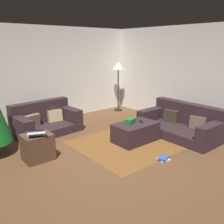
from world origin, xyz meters
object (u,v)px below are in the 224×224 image
object	(u,v)px
ottoman	(135,132)
tv_remote	(141,121)
side_table	(38,147)
couch_left	(45,121)
corner_lamp	(118,69)
couch_right	(182,124)
laptop	(36,133)
gift_box	(130,121)
book_stack	(164,158)

from	to	relation	value
ottoman	tv_remote	world-z (taller)	tv_remote
ottoman	side_table	distance (m)	2.12
couch_left	corner_lamp	size ratio (longest dim) A/B	1.00
tv_remote	side_table	distance (m)	2.30
couch_right	side_table	bearing A→B (deg)	73.20
couch_left	laptop	distance (m)	1.62
ottoman	laptop	size ratio (longest dim) A/B	2.04
gift_box	side_table	distance (m)	2.03
gift_box	laptop	bearing A→B (deg)	169.06
gift_box	book_stack	world-z (taller)	gift_box
tv_remote	book_stack	distance (m)	1.19
gift_box	book_stack	distance (m)	1.19
couch_right	laptop	size ratio (longest dim) A/B	3.91
ottoman	tv_remote	xyz separation A→B (m)	(0.18, 0.02, 0.22)
tv_remote	corner_lamp	xyz separation A→B (m)	(1.29, 2.26, 0.92)
laptop	book_stack	world-z (taller)	laptop
couch_right	tv_remote	world-z (taller)	couch_right
couch_right	tv_remote	distance (m)	1.07
side_table	corner_lamp	distance (m)	4.09
gift_box	laptop	size ratio (longest dim) A/B	0.51
book_stack	couch_right	bearing A→B (deg)	22.68
book_stack	corner_lamp	distance (m)	3.95
couch_left	tv_remote	xyz separation A→B (m)	(1.48, -1.84, 0.14)
couch_right	ottoman	size ratio (longest dim) A/B	1.92
ottoman	couch_right	bearing A→B (deg)	-20.89
book_stack	corner_lamp	world-z (taller)	corner_lamp
couch_left	gift_box	size ratio (longest dim) A/B	6.51
side_table	book_stack	bearing A→B (deg)	-40.54
laptop	corner_lamp	distance (m)	4.07
ottoman	laptop	bearing A→B (deg)	167.31
gift_box	tv_remote	size ratio (longest dim) A/B	1.53
tv_remote	ottoman	bearing A→B (deg)	-148.93
side_table	laptop	bearing A→B (deg)	-113.74
ottoman	gift_box	xyz separation A→B (m)	(-0.09, 0.08, 0.26)
ottoman	laptop	distance (m)	2.16
ottoman	corner_lamp	distance (m)	2.95
side_table	ottoman	bearing A→B (deg)	-14.33
gift_box	tv_remote	distance (m)	0.28
couch_left	side_table	xyz separation A→B (m)	(-0.76, -1.33, -0.04)
tv_remote	couch_left	bearing A→B (deg)	152.73
corner_lamp	laptop	bearing A→B (deg)	-152.92
couch_right	laptop	distance (m)	3.35
couch_left	laptop	size ratio (longest dim) A/B	3.32
side_table	laptop	xyz separation A→B (m)	(-0.02, -0.06, 0.30)
laptop	corner_lamp	world-z (taller)	corner_lamp
gift_box	side_table	bearing A→B (deg)	167.35
tv_remote	laptop	distance (m)	2.31
book_stack	ottoman	bearing A→B (deg)	75.65
couch_left	side_table	world-z (taller)	couch_left
ottoman	corner_lamp	xyz separation A→B (m)	(1.47, 2.29, 1.14)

